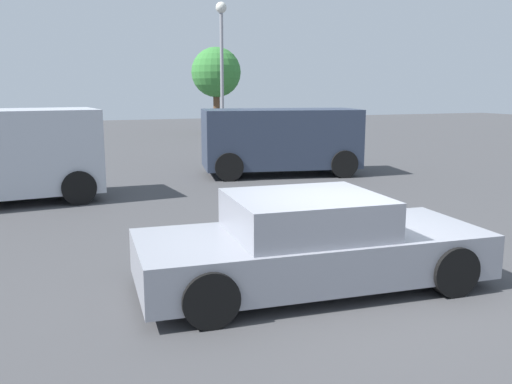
# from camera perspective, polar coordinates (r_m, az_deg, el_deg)

# --- Properties ---
(ground_plane) EXTENTS (80.00, 80.00, 0.00)m
(ground_plane) POSITION_cam_1_polar(r_m,az_deg,el_deg) (7.27, 9.13, -9.96)
(ground_plane) COLOR #424244
(sedan_foreground) EXTENTS (4.60, 2.16, 1.22)m
(sedan_foreground) POSITION_cam_1_polar(r_m,az_deg,el_deg) (7.16, 5.66, -5.42)
(sedan_foreground) COLOR gray
(sedan_foreground) RESTS_ON ground_plane
(dog) EXTENTS (0.45, 0.62, 0.41)m
(dog) POSITION_cam_1_polar(r_m,az_deg,el_deg) (9.27, 17.98, -4.22)
(dog) COLOR olive
(dog) RESTS_ON ground_plane
(suv_dark) EXTENTS (4.83, 2.82, 1.94)m
(suv_dark) POSITION_cam_1_polar(r_m,az_deg,el_deg) (16.40, 2.53, 5.52)
(suv_dark) COLOR #2D384C
(suv_dark) RESTS_ON ground_plane
(light_post_near) EXTENTS (0.44, 0.44, 5.94)m
(light_post_near) POSITION_cam_1_polar(r_m,az_deg,el_deg) (22.94, -3.59, 14.51)
(light_post_near) COLOR gray
(light_post_near) RESTS_ON ground_plane
(tree_back_left) EXTENTS (2.78, 2.78, 4.82)m
(tree_back_left) POSITION_cam_1_polar(r_m,az_deg,el_deg) (31.58, -4.16, 12.25)
(tree_back_left) COLOR brown
(tree_back_left) RESTS_ON ground_plane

